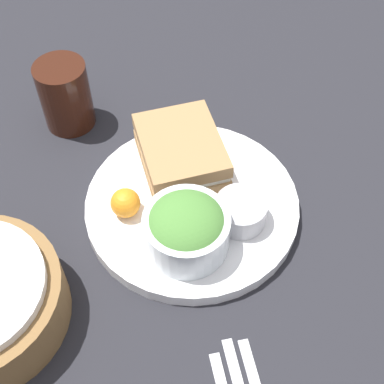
% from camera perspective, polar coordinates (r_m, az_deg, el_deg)
% --- Properties ---
extents(ground_plane, '(4.00, 4.00, 0.00)m').
position_cam_1_polar(ground_plane, '(0.73, 0.00, -1.92)').
color(ground_plane, '#232328').
extents(plate, '(0.28, 0.28, 0.02)m').
position_cam_1_polar(plate, '(0.72, 0.00, -1.46)').
color(plate, white).
rests_on(plate, ground_plane).
extents(sandwich, '(0.14, 0.12, 0.05)m').
position_cam_1_polar(sandwich, '(0.73, -1.19, 4.22)').
color(sandwich, '#A37A4C').
rests_on(sandwich, plate).
extents(salad_bowl, '(0.11, 0.11, 0.07)m').
position_cam_1_polar(salad_bowl, '(0.64, -0.59, -3.89)').
color(salad_bowl, white).
rests_on(salad_bowl, plate).
extents(dressing_cup, '(0.07, 0.07, 0.03)m').
position_cam_1_polar(dressing_cup, '(0.68, 5.20, -2.10)').
color(dressing_cup, '#B7B7BC').
rests_on(dressing_cup, plate).
extents(orange_wedge, '(0.04, 0.04, 0.04)m').
position_cam_1_polar(orange_wedge, '(0.69, -7.12, -1.16)').
color(orange_wedge, orange).
rests_on(orange_wedge, plate).
extents(drink_glass, '(0.08, 0.08, 0.11)m').
position_cam_1_polar(drink_glass, '(0.82, -13.36, 10.00)').
color(drink_glass, '#38190F').
rests_on(drink_glass, ground_plane).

